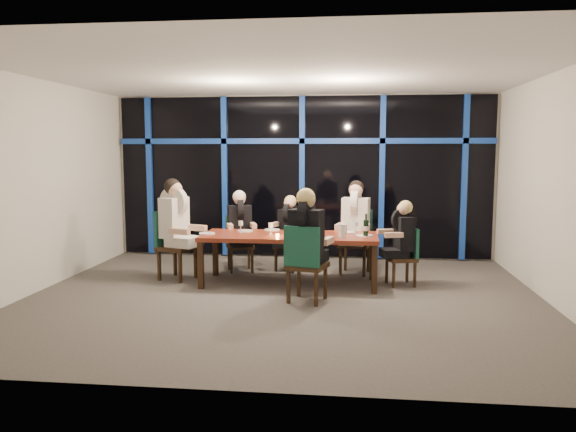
{
  "coord_description": "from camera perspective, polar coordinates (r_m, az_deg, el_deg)",
  "views": [
    {
      "loc": [
        0.91,
        -7.39,
        2.0
      ],
      "look_at": [
        0.0,
        0.6,
        1.05
      ],
      "focal_mm": 35.0,
      "sensor_mm": 36.0,
      "label": 1
    }
  ],
  "objects": [
    {
      "name": "diner_near_mid",
      "position": [
        7.34,
        1.97,
        -1.24
      ],
      "size": [
        0.59,
        0.7,
        1.0
      ],
      "rotation": [
        0.0,
        0.0,
        2.87
      ],
      "color": "black",
      "rests_on": "ground"
    },
    {
      "name": "wine_glass_a",
      "position": [
        8.32,
        -1.78,
        -1.02
      ],
      "size": [
        0.07,
        0.07,
        0.18
      ],
      "color": "silver",
      "rests_on": "dining_table"
    },
    {
      "name": "plate_near_mid",
      "position": [
        7.9,
        3.36,
        -2.32
      ],
      "size": [
        0.24,
        0.24,
        0.01
      ],
      "primitive_type": "cylinder",
      "color": "white",
      "rests_on": "dining_table"
    },
    {
      "name": "plate_end_left",
      "position": [
        8.49,
        -8.21,
        -1.75
      ],
      "size": [
        0.24,
        0.24,
        0.01
      ],
      "primitive_type": "cylinder",
      "color": "white",
      "rests_on": "dining_table"
    },
    {
      "name": "chair_end_right",
      "position": [
        8.49,
        11.9,
        -3.71
      ],
      "size": [
        0.49,
        0.49,
        0.86
      ],
      "rotation": [
        0.0,
        0.0,
        4.97
      ],
      "color": "black",
      "rests_on": "ground"
    },
    {
      "name": "diner_end_left",
      "position": [
        8.78,
        -11.29,
        0.17
      ],
      "size": [
        0.73,
        0.64,
        1.04
      ],
      "rotation": [
        0.0,
        0.0,
        1.23
      ],
      "color": "silver",
      "rests_on": "ground"
    },
    {
      "name": "room",
      "position": [
        7.45,
        -0.53,
        6.93
      ],
      "size": [
        7.04,
        7.0,
        3.02
      ],
      "color": "#56514C",
      "rests_on": "ground"
    },
    {
      "name": "plate_far_mid",
      "position": [
        8.78,
        -1.63,
        -1.41
      ],
      "size": [
        0.24,
        0.24,
        0.01
      ],
      "primitive_type": "cylinder",
      "color": "white",
      "rests_on": "dining_table"
    },
    {
      "name": "water_pitcher",
      "position": [
        8.05,
        5.56,
        -1.52
      ],
      "size": [
        0.12,
        0.11,
        0.2
      ],
      "rotation": [
        0.0,
        0.0,
        0.15
      ],
      "color": "white",
      "rests_on": "dining_table"
    },
    {
      "name": "chair_far_right",
      "position": [
        9.22,
        6.92,
        -2.2
      ],
      "size": [
        0.56,
        0.56,
        1.03
      ],
      "rotation": [
        0.0,
        0.0,
        -0.2
      ],
      "color": "black",
      "rests_on": "ground"
    },
    {
      "name": "wine_bottle",
      "position": [
        8.18,
        7.92,
        -1.21
      ],
      "size": [
        0.08,
        0.08,
        0.34
      ],
      "rotation": [
        0.0,
        0.0,
        -0.35
      ],
      "color": "black",
      "rests_on": "dining_table"
    },
    {
      "name": "window_wall",
      "position": [
        10.37,
        1.52,
        4.25
      ],
      "size": [
        6.86,
        0.43,
        2.94
      ],
      "color": "black",
      "rests_on": "ground"
    },
    {
      "name": "plate_far_right",
      "position": [
        8.56,
        6.1,
        -1.65
      ],
      "size": [
        0.24,
        0.24,
        0.01
      ],
      "primitive_type": "cylinder",
      "color": "white",
      "rests_on": "dining_table"
    },
    {
      "name": "diner_far_left",
      "position": [
        9.22,
        -4.91,
        -0.3
      ],
      "size": [
        0.55,
        0.62,
        0.89
      ],
      "rotation": [
        0.0,
        0.0,
        0.34
      ],
      "color": "black",
      "rests_on": "ground"
    },
    {
      "name": "wine_glass_d",
      "position": [
        8.54,
        -4.83,
        -0.82
      ],
      "size": [
        0.07,
        0.07,
        0.18
      ],
      "color": "silver",
      "rests_on": "dining_table"
    },
    {
      "name": "diner_far_mid",
      "position": [
        9.26,
        0.1,
        -0.59
      ],
      "size": [
        0.53,
        0.59,
        0.83
      ],
      "rotation": [
        0.0,
        0.0,
        -0.38
      ],
      "color": "black",
      "rests_on": "ground"
    },
    {
      "name": "tea_light",
      "position": [
        8.15,
        -1.08,
        -1.97
      ],
      "size": [
        0.05,
        0.05,
        0.03
      ],
      "primitive_type": "cylinder",
      "color": "#F6A249",
      "rests_on": "dining_table"
    },
    {
      "name": "diner_end_right",
      "position": [
        8.41,
        11.49,
        -1.42
      ],
      "size": [
        0.58,
        0.49,
        0.84
      ],
      "rotation": [
        0.0,
        0.0,
        4.97
      ],
      "color": "black",
      "rests_on": "ground"
    },
    {
      "name": "plate_far_left",
      "position": [
        8.68,
        -4.38,
        -1.52
      ],
      "size": [
        0.24,
        0.24,
        0.01
      ],
      "primitive_type": "cylinder",
      "color": "white",
      "rests_on": "dining_table"
    },
    {
      "name": "chair_near_mid",
      "position": [
        7.33,
        1.72,
        -4.48
      ],
      "size": [
        0.59,
        0.59,
        1.03
      ],
      "rotation": [
        0.0,
        0.0,
        2.87
      ],
      "color": "black",
      "rests_on": "ground"
    },
    {
      "name": "wine_glass_b",
      "position": [
        8.34,
        0.51,
        -0.9
      ],
      "size": [
        0.07,
        0.07,
        0.19
      ],
      "color": "silver",
      "rests_on": "dining_table"
    },
    {
      "name": "chair_end_left",
      "position": [
        8.89,
        -11.69,
        -2.49
      ],
      "size": [
        0.63,
        0.63,
        1.07
      ],
      "rotation": [
        0.0,
        0.0,
        1.23
      ],
      "color": "black",
      "rests_on": "ground"
    },
    {
      "name": "plate_end_right",
      "position": [
        8.25,
        7.78,
        -1.99
      ],
      "size": [
        0.24,
        0.24,
        0.01
      ],
      "primitive_type": "cylinder",
      "color": "white",
      "rests_on": "dining_table"
    },
    {
      "name": "chair_far_mid",
      "position": [
        9.37,
        0.31,
        -2.61
      ],
      "size": [
        0.51,
        0.51,
        0.86
      ],
      "rotation": [
        0.0,
        0.0,
        -0.38
      ],
      "color": "black",
      "rests_on": "ground"
    },
    {
      "name": "wine_glass_c",
      "position": [
        8.31,
        3.29,
        -1.05
      ],
      "size": [
        0.07,
        0.07,
        0.17
      ],
      "color": "silver",
      "rests_on": "dining_table"
    },
    {
      "name": "wine_glass_e",
      "position": [
        8.46,
        6.84,
        -0.89
      ],
      "size": [
        0.07,
        0.07,
        0.18
      ],
      "color": "silver",
      "rests_on": "dining_table"
    },
    {
      "name": "dining_table",
      "position": [
        8.35,
        0.16,
        -2.35
      ],
      "size": [
        2.6,
        1.0,
        0.75
      ],
      "color": "maroon",
      "rests_on": "ground"
    },
    {
      "name": "chair_far_left",
      "position": [
        9.34,
        -4.96,
        -2.46
      ],
      "size": [
        0.54,
        0.54,
        0.91
      ],
      "rotation": [
        0.0,
        0.0,
        0.34
      ],
      "color": "black",
      "rests_on": "ground"
    },
    {
      "name": "diner_far_right",
      "position": [
        9.08,
        6.85,
        0.25
      ],
      "size": [
        0.57,
        0.69,
        1.0
      ],
      "rotation": [
        0.0,
        0.0,
        -0.2
      ],
      "color": "silver",
      "rests_on": "ground"
    }
  ]
}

